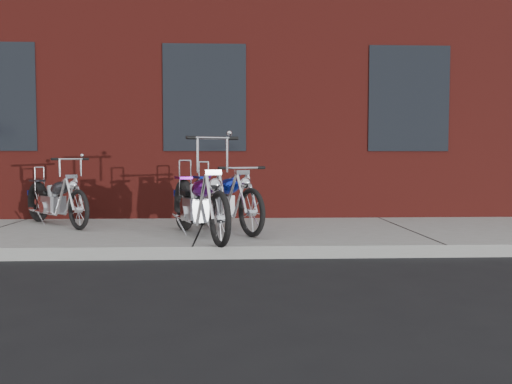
{
  "coord_description": "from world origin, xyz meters",
  "views": [
    {
      "loc": [
        0.47,
        -6.25,
        1.18
      ],
      "look_at": [
        0.77,
        0.8,
        0.74
      ],
      "focal_mm": 38.0,
      "sensor_mm": 36.0,
      "label": 1
    }
  ],
  "objects": [
    {
      "name": "chopper_purple",
      "position": [
        0.03,
        0.75,
        0.56
      ],
      "size": [
        0.92,
        2.19,
        1.29
      ],
      "rotation": [
        0.0,
        0.0,
        -1.22
      ],
      "color": "black",
      "rests_on": "sidewalk"
    },
    {
      "name": "ground",
      "position": [
        0.0,
        0.0,
        0.0
      ],
      "size": [
        120.0,
        120.0,
        0.0
      ],
      "primitive_type": "plane",
      "color": "black",
      "rests_on": "ground"
    },
    {
      "name": "sidewalk",
      "position": [
        0.0,
        1.5,
        0.07
      ],
      "size": [
        22.0,
        3.0,
        0.15
      ],
      "primitive_type": "cube",
      "color": "slate",
      "rests_on": "ground"
    },
    {
      "name": "building_brick",
      "position": [
        0.0,
        8.0,
        4.0
      ],
      "size": [
        22.0,
        10.0,
        8.0
      ],
      "primitive_type": "cube",
      "color": "#601713",
      "rests_on": "ground"
    },
    {
      "name": "chopper_blue",
      "position": [
        0.32,
        1.5,
        0.55
      ],
      "size": [
        1.13,
        2.03,
        0.97
      ],
      "rotation": [
        0.0,
        0.0,
        -1.09
      ],
      "color": "black",
      "rests_on": "sidewalk"
    },
    {
      "name": "chopper_third",
      "position": [
        -2.24,
        2.13,
        0.52
      ],
      "size": [
        1.42,
        1.58,
        1.03
      ],
      "rotation": [
        0.0,
        0.0,
        -0.84
      ],
      "color": "black",
      "rests_on": "sidewalk"
    }
  ]
}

